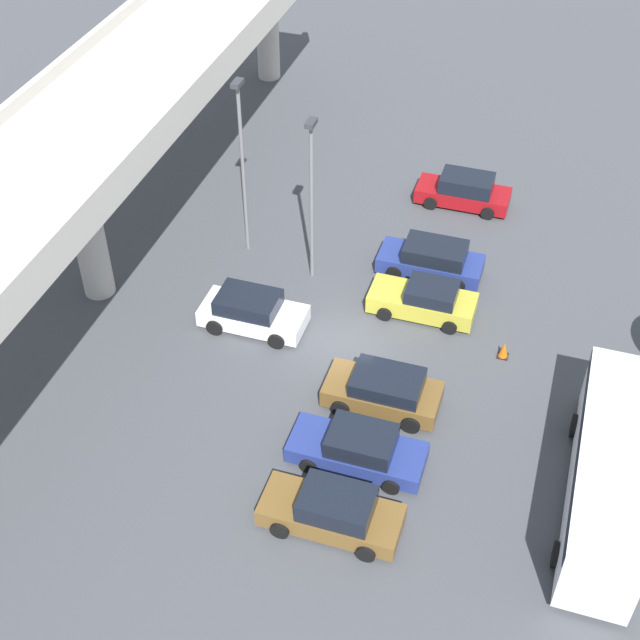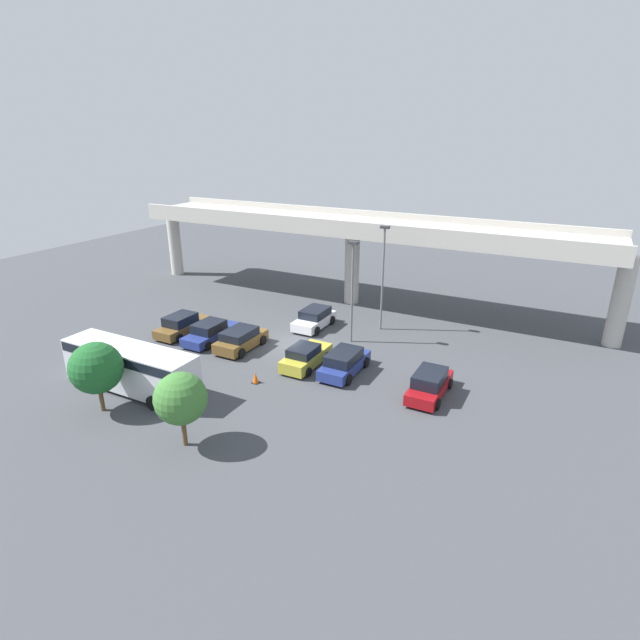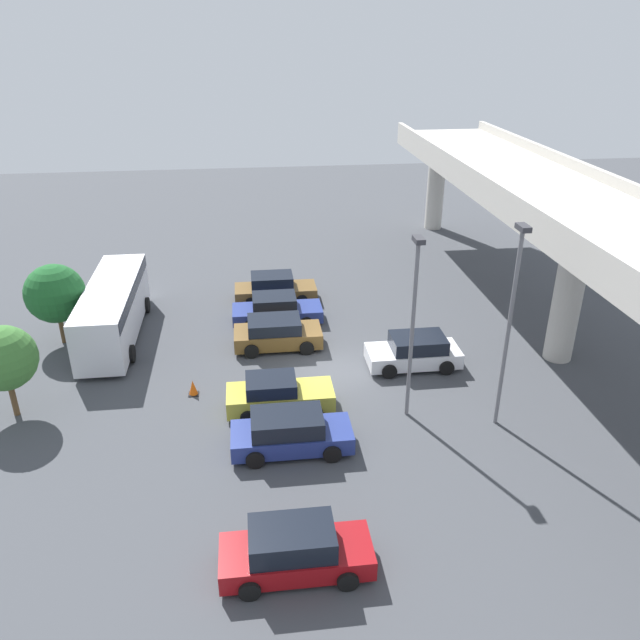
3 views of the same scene
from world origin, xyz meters
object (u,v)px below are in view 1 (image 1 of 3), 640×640
parked_car_6 (464,191)px  lamp_post_near_aisle (312,189)px  shuttle_bus (610,471)px  parked_car_1 (358,449)px  parked_car_4 (424,300)px  parked_car_5 (432,260)px  lamp_post_mid_lot (242,156)px  traffic_cone (504,350)px  parked_car_2 (384,391)px  parked_car_0 (333,511)px  parked_car_3 (252,311)px

parked_car_6 → lamp_post_near_aisle: lamp_post_near_aisle is taller
shuttle_bus → parked_car_6: bearing=25.7°
parked_car_1 → parked_car_4: parked_car_4 is taller
parked_car_5 → lamp_post_mid_lot: bearing=5.0°
parked_car_4 → traffic_cone: bearing=156.1°
parked_car_2 → lamp_post_mid_lot: (7.61, 8.40, 4.09)m
shuttle_bus → lamp_post_near_aisle: size_ratio=1.20×
parked_car_5 → lamp_post_near_aisle: 6.47m
parked_car_6 → lamp_post_near_aisle: (-7.56, 5.29, 3.76)m
shuttle_bus → lamp_post_mid_lot: lamp_post_mid_lot is taller
parked_car_2 → parked_car_1: bearing=87.1°
parked_car_4 → traffic_cone: 3.97m
parked_car_1 → parked_car_6: (17.08, -0.46, 0.06)m
parked_car_5 → traffic_cone: size_ratio=6.51×
traffic_cone → parked_car_4: bearing=66.1°
parked_car_0 → parked_car_3: 10.44m
parked_car_0 → shuttle_bus: size_ratio=0.51×
parked_car_2 → traffic_cone: (4.00, -3.89, -0.42)m
parked_car_0 → parked_car_5: bearing=-90.8°
parked_car_4 → parked_car_5: bearing=-84.1°
parked_car_4 → parked_car_6: parked_car_6 is taller
parked_car_2 → shuttle_bus: 8.48m
parked_car_2 → shuttle_bus: size_ratio=0.47×
parked_car_2 → lamp_post_mid_lot: lamp_post_mid_lot is taller
parked_car_6 → parked_car_2: bearing=88.7°
parked_car_3 → parked_car_6: bearing=60.0°
lamp_post_mid_lot → parked_car_3: bearing=-156.8°
parked_car_3 → lamp_post_mid_lot: (4.91, 2.11, 4.10)m
parked_car_3 → lamp_post_near_aisle: size_ratio=0.57×
parked_car_6 → lamp_post_mid_lot: lamp_post_mid_lot is taller
parked_car_6 → parked_car_0: bearing=88.5°
parked_car_2 → lamp_post_near_aisle: size_ratio=0.56×
parked_car_4 → lamp_post_mid_lot: (2.01, 8.68, 4.14)m
shuttle_bus → traffic_cone: shuttle_bus is taller
lamp_post_near_aisle → lamp_post_mid_lot: (1.03, 3.43, 0.33)m
traffic_cone → parked_car_1: bearing=149.8°
parked_car_2 → parked_car_5: (8.35, 0.01, 0.00)m
parked_car_2 → lamp_post_near_aisle: lamp_post_near_aisle is taller
lamp_post_mid_lot → parked_car_5: bearing=-85.0°
parked_car_1 → traffic_cone: parked_car_1 is taller
traffic_cone → parked_car_6: bearing=19.4°
parked_car_2 → parked_car_3: bearing=-23.2°
parked_car_0 → parked_car_6: size_ratio=1.04×
parked_car_3 → parked_car_6: size_ratio=0.96×
parked_car_1 → lamp_post_mid_lot: (10.55, 8.26, 4.15)m
parked_car_6 → traffic_cone: 10.76m
lamp_post_near_aisle → parked_car_6: bearing=-34.9°
shuttle_bus → lamp_post_mid_lot: 19.47m
parked_car_4 → shuttle_bus: 11.09m
parked_car_3 → traffic_cone: bearing=7.3°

